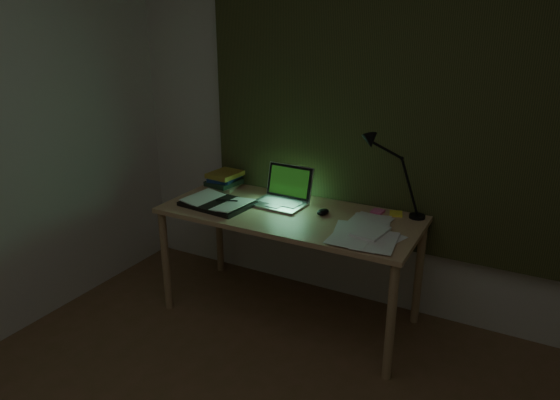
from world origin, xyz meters
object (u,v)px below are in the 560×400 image
Objects in this scene: laptop at (279,188)px; loose_papers at (362,230)px; desk at (289,265)px; book_stack at (224,180)px; desk_lamp at (421,177)px; open_textbook at (218,203)px.

laptop is 0.62m from loose_papers.
book_stack is at bearing 160.96° from desk.
desk_lamp is (0.69, 0.27, 0.60)m from desk.
desk_lamp is at bearing 21.25° from desk.
loose_papers is 0.73× the size of desk_lamp.
desk_lamp reaches higher than loose_papers.
desk is 0.76m from book_stack.
desk_lamp reaches higher than laptop.
desk_lamp is (0.21, 0.34, 0.24)m from loose_papers.
desk is 0.49m from laptop.
desk is 4.31× the size of laptop.
desk is at bearing 18.45° from open_textbook.
laptop is 0.87× the size of open_textbook.
open_textbook is at bearing -62.74° from book_stack.
open_textbook is 1.22m from desk_lamp.
loose_papers is at bearing -8.04° from desk.
laptop reaches higher than open_textbook.
book_stack is at bearing 168.04° from laptop.
open_textbook is 0.83× the size of desk_lamp.
laptop is 0.39m from open_textbook.
open_textbook reaches higher than loose_papers.
desk_lamp is (1.30, 0.06, 0.19)m from book_stack.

